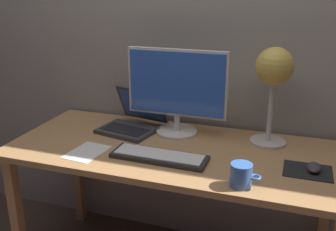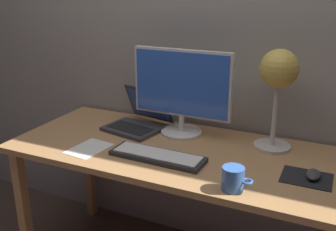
{
  "view_description": "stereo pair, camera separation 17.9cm",
  "coord_description": "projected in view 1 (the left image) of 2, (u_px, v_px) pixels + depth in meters",
  "views": [
    {
      "loc": [
        0.53,
        -1.65,
        1.51
      ],
      "look_at": [
        -0.01,
        -0.05,
        0.92
      ],
      "focal_mm": 41.8,
      "sensor_mm": 36.0,
      "label": 1
    },
    {
      "loc": [
        0.69,
        -1.58,
        1.51
      ],
      "look_at": [
        -0.01,
        -0.05,
        0.92
      ],
      "focal_mm": 41.8,
      "sensor_mm": 36.0,
      "label": 2
    }
  ],
  "objects": [
    {
      "name": "coffee_mug",
      "position": [
        241.0,
        175.0,
        1.52
      ],
      "size": [
        0.12,
        0.09,
        0.1
      ],
      "color": "#3F72CC",
      "rests_on": "desk"
    },
    {
      "name": "paper_sheet_near_mouse",
      "position": [
        87.0,
        152.0,
        1.84
      ],
      "size": [
        0.17,
        0.23,
        0.0
      ],
      "primitive_type": "cube",
      "rotation": [
        0.0,
        0.0,
        -0.11
      ],
      "color": "white",
      "rests_on": "desk"
    },
    {
      "name": "keyboard_main",
      "position": [
        159.0,
        156.0,
        1.77
      ],
      "size": [
        0.44,
        0.15,
        0.03
      ],
      "color": "#28282B",
      "rests_on": "desk"
    },
    {
      "name": "mousepad",
      "position": [
        308.0,
        171.0,
        1.66
      ],
      "size": [
        0.2,
        0.16,
        0.0
      ],
      "primitive_type": "cube",
      "color": "black",
      "rests_on": "desk"
    },
    {
      "name": "mouse",
      "position": [
        314.0,
        167.0,
        1.65
      ],
      "size": [
        0.06,
        0.1,
        0.03
      ],
      "primitive_type": "ellipsoid",
      "color": "#38383A",
      "rests_on": "mousepad"
    },
    {
      "name": "monitor",
      "position": [
        177.0,
        89.0,
        1.99
      ],
      "size": [
        0.52,
        0.22,
        0.45
      ],
      "color": "silver",
      "rests_on": "desk"
    },
    {
      "name": "laptop",
      "position": [
        134.0,
        118.0,
        2.12
      ],
      "size": [
        0.34,
        0.35,
        0.21
      ],
      "color": "#38383A",
      "rests_on": "desk"
    },
    {
      "name": "desk_lamp",
      "position": [
        274.0,
        73.0,
        1.83
      ],
      "size": [
        0.18,
        0.18,
        0.48
      ],
      "color": "beige",
      "rests_on": "desk"
    },
    {
      "name": "desk",
      "position": [
        174.0,
        163.0,
        1.92
      ],
      "size": [
        1.6,
        0.7,
        0.74
      ],
      "color": "tan",
      "rests_on": "ground"
    },
    {
      "name": "back_wall",
      "position": [
        198.0,
        21.0,
        2.06
      ],
      "size": [
        4.8,
        0.06,
        2.6
      ],
      "primitive_type": "cube",
      "color": "#9E998E",
      "rests_on": "ground"
    }
  ]
}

